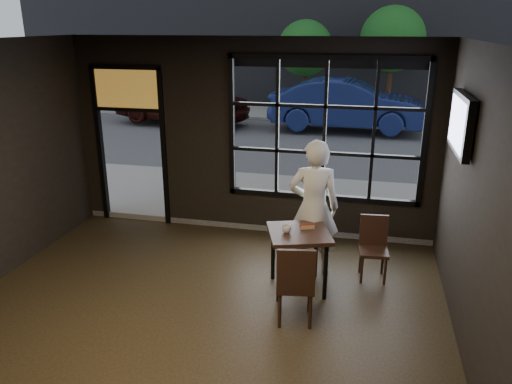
% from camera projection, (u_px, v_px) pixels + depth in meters
% --- Properties ---
extents(floor, '(6.00, 7.00, 0.02)m').
position_uv_depth(floor, '(174.00, 355.00, 5.37)').
color(floor, black).
rests_on(floor, ground).
extents(ceiling, '(6.00, 7.00, 0.02)m').
position_uv_depth(ceiling, '(155.00, 44.00, 4.34)').
color(ceiling, black).
rests_on(ceiling, ground).
extents(wall_right, '(0.04, 7.00, 3.20)m').
position_uv_depth(wall_right, '(497.00, 245.00, 4.22)').
color(wall_right, black).
rests_on(wall_right, ground).
extents(window_frame, '(3.06, 0.12, 2.28)m').
position_uv_depth(window_frame, '(325.00, 130.00, 7.77)').
color(window_frame, black).
rests_on(window_frame, ground).
extents(stained_transom, '(1.20, 0.06, 0.70)m').
position_uv_depth(stained_transom, '(127.00, 88.00, 8.29)').
color(stained_transom, orange).
rests_on(stained_transom, ground).
extents(street_asphalt, '(60.00, 41.00, 0.04)m').
position_uv_depth(street_asphalt, '(337.00, 88.00, 27.52)').
color(street_asphalt, '#545456').
rests_on(street_asphalt, ground).
extents(cafe_table, '(0.97, 0.97, 0.83)m').
position_uv_depth(cafe_table, '(298.00, 260.00, 6.58)').
color(cafe_table, black).
rests_on(cafe_table, floor).
extents(chair_near, '(0.50, 0.50, 1.01)m').
position_uv_depth(chair_near, '(295.00, 282.00, 5.84)').
color(chair_near, black).
rests_on(chair_near, floor).
extents(chair_window, '(0.42, 0.42, 0.88)m').
position_uv_depth(chair_window, '(374.00, 249.00, 6.83)').
color(chair_window, black).
rests_on(chair_window, floor).
extents(man, '(0.76, 0.56, 1.93)m').
position_uv_depth(man, '(314.00, 208.00, 6.88)').
color(man, silver).
rests_on(man, floor).
extents(hotdog, '(0.22, 0.14, 0.06)m').
position_uv_depth(hotdog, '(307.00, 226.00, 6.53)').
color(hotdog, tan).
rests_on(hotdog, cafe_table).
extents(cup, '(0.17, 0.17, 0.10)m').
position_uv_depth(cup, '(287.00, 229.00, 6.40)').
color(cup, silver).
rests_on(cup, cafe_table).
extents(tv, '(0.13, 1.18, 0.69)m').
position_uv_depth(tv, '(461.00, 123.00, 5.89)').
color(tv, black).
rests_on(tv, wall_right).
extents(navy_car, '(4.92, 1.80, 1.61)m').
position_uv_depth(navy_car, '(347.00, 104.00, 15.95)').
color(navy_car, '#141F50').
rests_on(navy_car, street_asphalt).
extents(maroon_car, '(5.01, 2.72, 1.62)m').
position_uv_depth(maroon_car, '(181.00, 98.00, 17.14)').
color(maroon_car, black).
rests_on(maroon_car, street_asphalt).
extents(tree_left, '(2.05, 2.05, 3.51)m').
position_uv_depth(tree_left, '(305.00, 48.00, 18.56)').
color(tree_left, '#332114').
rests_on(tree_left, street_asphalt).
extents(tree_right, '(2.33, 2.33, 3.98)m').
position_uv_depth(tree_right, '(392.00, 39.00, 17.97)').
color(tree_right, '#332114').
rests_on(tree_right, street_asphalt).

